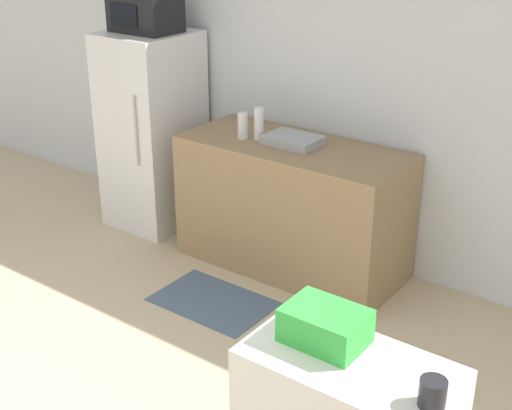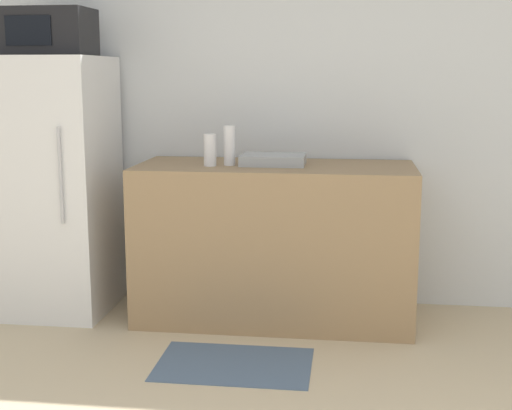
{
  "view_description": "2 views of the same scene",
  "coord_description": "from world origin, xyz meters",
  "px_view_note": "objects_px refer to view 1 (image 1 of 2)",
  "views": [
    {
      "loc": [
        2.64,
        -0.95,
        2.49
      ],
      "look_at": [
        0.43,
        2.04,
        0.85
      ],
      "focal_mm": 50.0,
      "sensor_mm": 36.0,
      "label": 1
    },
    {
      "loc": [
        0.55,
        -1.18,
        1.45
      ],
      "look_at": [
        0.13,
        1.97,
        0.85
      ],
      "focal_mm": 50.0,
      "sensor_mm": 36.0,
      "label": 2
    }
  ],
  "objects_px": {
    "refrigerator": "(153,131)",
    "bottle_tall": "(259,124)",
    "microwave": "(145,13)",
    "bottle_short": "(243,126)",
    "basket": "(325,326)",
    "jar": "(433,393)"
  },
  "relations": [
    {
      "from": "refrigerator",
      "to": "bottle_tall",
      "type": "relative_size",
      "value": 6.77
    },
    {
      "from": "microwave",
      "to": "bottle_tall",
      "type": "bearing_deg",
      "value": -1.88
    },
    {
      "from": "bottle_tall",
      "to": "bottle_short",
      "type": "distance_m",
      "value": 0.12
    },
    {
      "from": "bottle_tall",
      "to": "bottle_short",
      "type": "xyz_separation_m",
      "value": [
        -0.1,
        -0.05,
        -0.02
      ]
    },
    {
      "from": "basket",
      "to": "jar",
      "type": "relative_size",
      "value": 3.03
    },
    {
      "from": "bottle_short",
      "to": "basket",
      "type": "xyz_separation_m",
      "value": [
        1.81,
        -1.88,
        0.07
      ]
    },
    {
      "from": "basket",
      "to": "jar",
      "type": "distance_m",
      "value": 0.46
    },
    {
      "from": "refrigerator",
      "to": "bottle_tall",
      "type": "bearing_deg",
      "value": -1.95
    },
    {
      "from": "bottle_short",
      "to": "jar",
      "type": "bearing_deg",
      "value": -41.2
    },
    {
      "from": "bottle_tall",
      "to": "jar",
      "type": "height_order",
      "value": "bottle_tall"
    },
    {
      "from": "basket",
      "to": "bottle_tall",
      "type": "bearing_deg",
      "value": 131.48
    },
    {
      "from": "microwave",
      "to": "bottle_short",
      "type": "distance_m",
      "value": 1.17
    },
    {
      "from": "bottle_short",
      "to": "jar",
      "type": "relative_size",
      "value": 1.92
    },
    {
      "from": "microwave",
      "to": "bottle_tall",
      "type": "distance_m",
      "value": 1.25
    },
    {
      "from": "microwave",
      "to": "bottle_short",
      "type": "height_order",
      "value": "microwave"
    },
    {
      "from": "basket",
      "to": "jar",
      "type": "xyz_separation_m",
      "value": [
        0.45,
        -0.1,
        -0.02
      ]
    },
    {
      "from": "basket",
      "to": "bottle_short",
      "type": "bearing_deg",
      "value": 133.88
    },
    {
      "from": "microwave",
      "to": "jar",
      "type": "relative_size",
      "value": 5.12
    },
    {
      "from": "refrigerator",
      "to": "basket",
      "type": "height_order",
      "value": "refrigerator"
    },
    {
      "from": "basket",
      "to": "microwave",
      "type": "bearing_deg",
      "value": 144.7
    },
    {
      "from": "bottle_tall",
      "to": "refrigerator",
      "type": "bearing_deg",
      "value": 178.05
    },
    {
      "from": "bottle_tall",
      "to": "microwave",
      "type": "bearing_deg",
      "value": 178.12
    }
  ]
}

